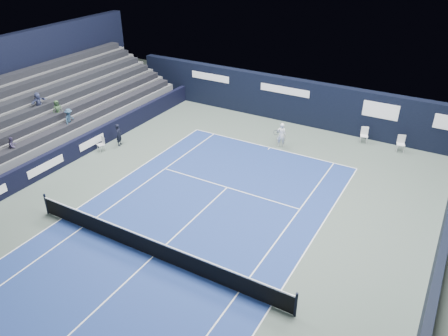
{
  "coord_description": "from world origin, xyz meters",
  "views": [
    {
      "loc": [
        9.7,
        -10.88,
        12.32
      ],
      "look_at": [
        -0.06,
        6.16,
        1.3
      ],
      "focal_mm": 35.0,
      "sensor_mm": 36.0,
      "label": 1
    }
  ],
  "objects_px": {
    "folding_chair_back_a": "(365,132)",
    "folding_chair_back_b": "(401,142)",
    "tennis_net": "(152,247)",
    "line_judge_chair": "(102,143)",
    "tennis_player": "(281,135)"
  },
  "relations": [
    {
      "from": "folding_chair_back_a",
      "to": "folding_chair_back_b",
      "type": "xyz_separation_m",
      "value": [
        2.28,
        -0.18,
        -0.09
      ]
    },
    {
      "from": "folding_chair_back_b",
      "to": "tennis_player",
      "type": "distance_m",
      "value": 7.33
    },
    {
      "from": "line_judge_chair",
      "to": "tennis_net",
      "type": "xyz_separation_m",
      "value": [
        8.85,
        -6.34,
        -0.03
      ]
    },
    {
      "from": "folding_chair_back_a",
      "to": "tennis_player",
      "type": "relative_size",
      "value": 0.65
    },
    {
      "from": "line_judge_chair",
      "to": "tennis_net",
      "type": "relative_size",
      "value": 0.07
    },
    {
      "from": "folding_chair_back_a",
      "to": "tennis_net",
      "type": "xyz_separation_m",
      "value": [
        -4.86,
        -15.64,
        -0.18
      ]
    },
    {
      "from": "line_judge_chair",
      "to": "tennis_player",
      "type": "xyz_separation_m",
      "value": [
        9.35,
        6.03,
        0.27
      ]
    },
    {
      "from": "folding_chair_back_a",
      "to": "line_judge_chair",
      "type": "xyz_separation_m",
      "value": [
        -13.71,
        -9.3,
        -0.15
      ]
    },
    {
      "from": "tennis_player",
      "to": "line_judge_chair",
      "type": "bearing_deg",
      "value": -147.18
    },
    {
      "from": "folding_chair_back_a",
      "to": "folding_chair_back_b",
      "type": "relative_size",
      "value": 0.98
    },
    {
      "from": "folding_chair_back_a",
      "to": "tennis_player",
      "type": "height_order",
      "value": "tennis_player"
    },
    {
      "from": "tennis_player",
      "to": "folding_chair_back_a",
      "type": "bearing_deg",
      "value": 36.87
    },
    {
      "from": "folding_chair_back_b",
      "to": "line_judge_chair",
      "type": "distance_m",
      "value": 18.41
    },
    {
      "from": "tennis_net",
      "to": "folding_chair_back_b",
      "type": "bearing_deg",
      "value": 65.21
    },
    {
      "from": "line_judge_chair",
      "to": "folding_chair_back_a",
      "type": "bearing_deg",
      "value": 55.39
    }
  ]
}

